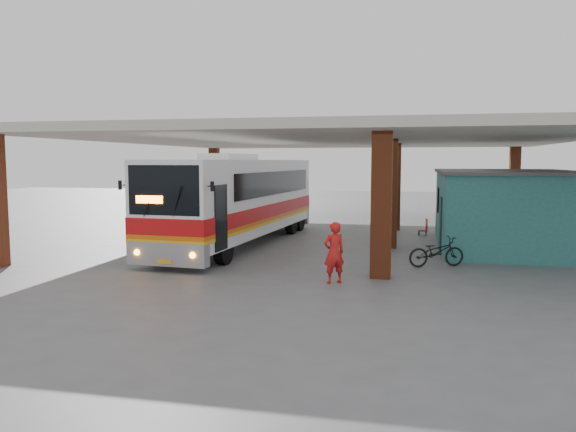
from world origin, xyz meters
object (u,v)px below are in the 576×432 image
(pedestrian, at_px, (334,253))
(red_chair, at_px, (425,228))
(coach_bus, at_px, (239,200))
(motorcycle, at_px, (436,252))

(pedestrian, xyz_separation_m, red_chair, (2.74, 11.21, -0.52))
(coach_bus, height_order, red_chair, coach_bus)
(pedestrian, bearing_deg, coach_bus, -87.04)
(pedestrian, distance_m, red_chair, 11.55)
(red_chair, bearing_deg, pedestrian, -109.61)
(coach_bus, distance_m, motorcycle, 8.65)
(pedestrian, relative_size, red_chair, 2.26)
(coach_bus, relative_size, pedestrian, 7.41)
(coach_bus, distance_m, red_chair, 9.03)
(motorcycle, bearing_deg, pedestrian, 114.76)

